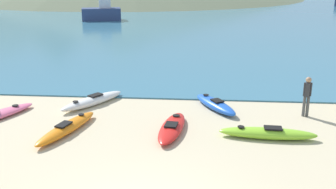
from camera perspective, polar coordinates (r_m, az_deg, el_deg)
bay_water at (r=51.10m, az=3.41°, el=11.40°), size 160.00×70.00×0.06m
kayak_on_sand_0 at (r=16.27m, az=-10.87°, el=-0.88°), size 2.27×2.97×0.40m
kayak_on_sand_1 at (r=15.61m, az=6.87°, el=-1.44°), size 1.90×2.68×0.41m
kayak_on_sand_4 at (r=13.19m, az=14.26°, el=-5.47°), size 3.17×0.81×0.39m
kayak_on_sand_5 at (r=13.31m, az=0.59°, el=-4.82°), size 1.07×2.94×0.34m
kayak_on_sand_6 at (r=13.69m, az=-14.46°, el=-4.69°), size 1.46×3.31×0.37m
person_near_waterline at (r=15.38m, az=19.54°, el=0.06°), size 0.31×0.25×1.52m
moored_boat_2 at (r=45.83m, az=-9.60°, el=11.58°), size 4.67×3.14×2.31m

